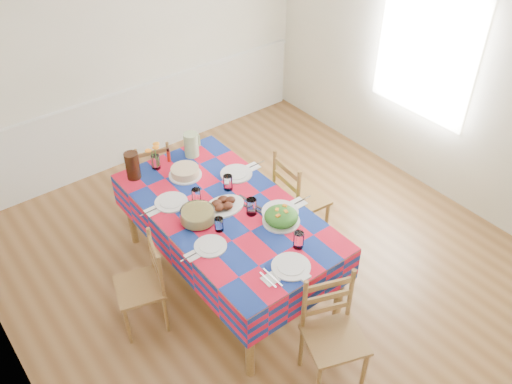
% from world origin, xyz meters
% --- Properties ---
extents(room, '(4.58, 5.08, 2.78)m').
position_xyz_m(room, '(0.00, 0.00, 1.35)').
color(room, brown).
rests_on(room, ground).
extents(wainscot, '(4.41, 0.06, 0.92)m').
position_xyz_m(wainscot, '(0.00, 2.48, 0.49)').
color(wainscot, white).
rests_on(wainscot, room).
extents(window_right, '(0.00, 1.40, 1.40)m').
position_xyz_m(window_right, '(2.23, 0.30, 1.50)').
color(window_right, white).
rests_on(window_right, room).
extents(dining_table, '(1.13, 2.10, 0.82)m').
position_xyz_m(dining_table, '(-0.37, 0.19, 0.72)').
color(dining_table, brown).
rests_on(dining_table, room).
extents(setting_near_head, '(0.49, 0.33, 0.14)m').
position_xyz_m(setting_near_head, '(-0.31, -0.62, 0.85)').
color(setting_near_head, white).
rests_on(setting_near_head, dining_table).
extents(setting_left_near, '(0.48, 0.28, 0.13)m').
position_xyz_m(setting_left_near, '(-0.67, -0.07, 0.84)').
color(setting_left_near, white).
rests_on(setting_left_near, dining_table).
extents(setting_left_far, '(0.52, 0.31, 0.14)m').
position_xyz_m(setting_left_far, '(-0.63, 0.50, 0.85)').
color(setting_left_far, white).
rests_on(setting_left_far, dining_table).
extents(setting_right_near, '(0.59, 0.34, 0.15)m').
position_xyz_m(setting_right_near, '(-0.09, -0.08, 0.85)').
color(setting_right_near, white).
rests_on(setting_right_near, dining_table).
extents(setting_right_far, '(0.56, 0.32, 0.14)m').
position_xyz_m(setting_right_far, '(-0.06, 0.49, 0.85)').
color(setting_right_far, white).
rests_on(setting_right_far, dining_table).
extents(meat_platter, '(0.38, 0.27, 0.07)m').
position_xyz_m(meat_platter, '(-0.37, 0.22, 0.85)').
color(meat_platter, white).
rests_on(meat_platter, dining_table).
extents(salad_platter, '(0.31, 0.31, 0.13)m').
position_xyz_m(salad_platter, '(-0.10, -0.22, 0.87)').
color(salad_platter, white).
rests_on(salad_platter, dining_table).
extents(pasta_bowl, '(0.29, 0.29, 0.11)m').
position_xyz_m(pasta_bowl, '(-0.63, 0.21, 0.87)').
color(pasta_bowl, white).
rests_on(pasta_bowl, dining_table).
extents(cake, '(0.31, 0.31, 0.08)m').
position_xyz_m(cake, '(-0.38, 0.81, 0.86)').
color(cake, white).
rests_on(cake, dining_table).
extents(serving_utensils, '(0.16, 0.35, 0.01)m').
position_xyz_m(serving_utensils, '(-0.17, 0.09, 0.82)').
color(serving_utensils, black).
rests_on(serving_utensils, dining_table).
extents(flower_vase, '(0.17, 0.14, 0.27)m').
position_xyz_m(flower_vase, '(-0.54, 1.08, 0.93)').
color(flower_vase, white).
rests_on(flower_vase, dining_table).
extents(hot_sauce, '(0.03, 0.03, 0.14)m').
position_xyz_m(hot_sauce, '(-0.38, 1.10, 0.89)').
color(hot_sauce, red).
rests_on(hot_sauce, dining_table).
extents(green_pitcher, '(0.14, 0.14, 0.24)m').
position_xyz_m(green_pitcher, '(-0.15, 1.06, 0.94)').
color(green_pitcher, '#A4C087').
rests_on(green_pitcher, dining_table).
extents(tea_pitcher, '(0.13, 0.13, 0.26)m').
position_xyz_m(tea_pitcher, '(-0.76, 1.08, 0.95)').
color(tea_pitcher, black).
rests_on(tea_pitcher, dining_table).
extents(name_card, '(0.08, 0.03, 0.02)m').
position_xyz_m(name_card, '(-0.36, -0.83, 0.83)').
color(name_card, white).
rests_on(name_card, dining_table).
extents(chair_near, '(0.54, 0.53, 0.97)m').
position_xyz_m(chair_near, '(-0.35, -1.14, 0.48)').
color(chair_near, brown).
rests_on(chair_near, room).
extents(chair_far, '(0.45, 0.43, 0.84)m').
position_xyz_m(chair_far, '(-0.37, 1.52, 0.41)').
color(chair_far, brown).
rests_on(chair_far, room).
extents(chair_left, '(0.47, 0.48, 0.89)m').
position_xyz_m(chair_left, '(-1.21, 0.18, 0.44)').
color(chair_left, brown).
rests_on(chair_left, room).
extents(chair_right, '(0.47, 0.49, 1.01)m').
position_xyz_m(chair_right, '(0.47, 0.20, 0.50)').
color(chair_right, brown).
rests_on(chair_right, room).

